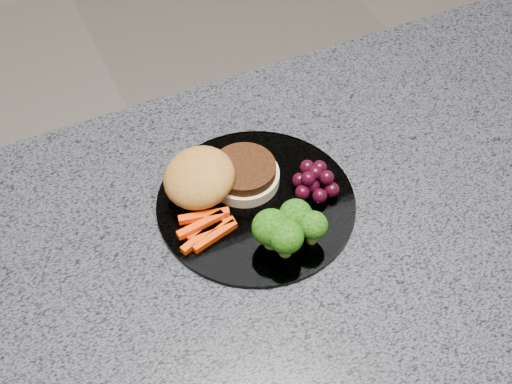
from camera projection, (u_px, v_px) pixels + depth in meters
island_cabinet at (315, 372)px, 1.29m from camera, size 1.20×0.60×0.86m
countertop at (337, 220)px, 0.94m from camera, size 1.20×0.60×0.04m
plate at (256, 203)px, 0.93m from camera, size 0.26×0.26×0.01m
burger at (215, 178)px, 0.92m from camera, size 0.17×0.11×0.05m
carrot_sticks at (206, 228)px, 0.89m from camera, size 0.08×0.05×0.02m
broccoli at (288, 227)px, 0.86m from camera, size 0.09×0.07×0.06m
grape_bunch at (315, 180)px, 0.93m from camera, size 0.06×0.06×0.03m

